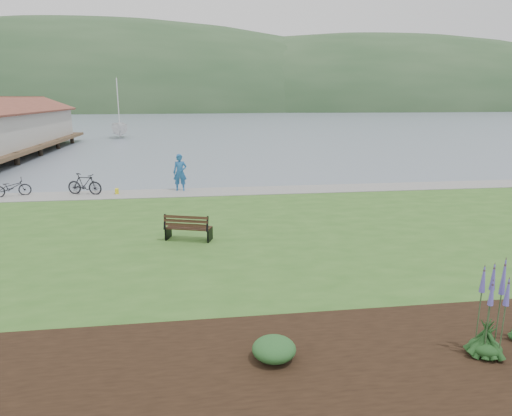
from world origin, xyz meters
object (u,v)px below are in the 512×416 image
at_px(person, 180,169).
at_px(bicycle_a, 11,187).
at_px(park_bench, 188,227).
at_px(sailboat, 121,138).

relative_size(person, bicycle_a, 1.28).
bearing_deg(bicycle_a, park_bench, -153.66).
bearing_deg(bicycle_a, sailboat, -19.16).
bearing_deg(sailboat, park_bench, -86.06).
bearing_deg(bicycle_a, person, -107.54).
xyz_separation_m(park_bench, bicycle_a, (-8.97, 8.70, -0.02)).
distance_m(park_bench, person, 9.03).
xyz_separation_m(park_bench, sailboat, (-9.24, 48.26, -0.90)).
height_order(person, sailboat, sailboat).
xyz_separation_m(bicycle_a, sailboat, (-0.27, 39.57, -0.88)).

